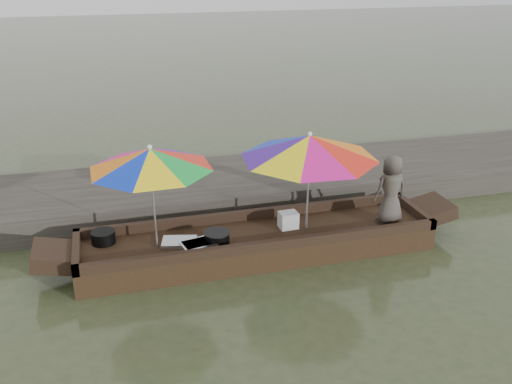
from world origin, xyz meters
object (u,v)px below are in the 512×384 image
object	(u,v)px
cooking_pot	(103,237)
umbrella_stern	(308,181)
charcoal_grill	(217,238)
boat_hull	(258,244)
tray_scallop	(179,242)
supply_bag	(288,220)
tray_crayfish	(198,245)
vendor	(391,189)
umbrella_bow	(153,198)

from	to	relation	value
cooking_pot	umbrella_stern	distance (m)	3.15
cooking_pot	charcoal_grill	size ratio (longest dim) A/B	0.96
boat_hull	cooking_pot	bearing A→B (deg)	172.03
tray_scallop	supply_bag	world-z (taller)	supply_bag
tray_crayfish	charcoal_grill	world-z (taller)	charcoal_grill
supply_bag	vendor	size ratio (longest dim) A/B	0.25
boat_hull	tray_scallop	bearing A→B (deg)	-179.41
umbrella_bow	umbrella_stern	size ratio (longest dim) A/B	0.84
boat_hull	supply_bag	world-z (taller)	supply_bag
supply_bag	vendor	world-z (taller)	vendor
supply_bag	umbrella_stern	size ratio (longest dim) A/B	0.14
vendor	charcoal_grill	bearing A→B (deg)	-5.05
boat_hull	cooking_pot	xyz separation A→B (m)	(-2.27, 0.32, 0.27)
tray_crayfish	umbrella_bow	xyz separation A→B (m)	(-0.57, 0.21, 0.73)
cooking_pot	tray_crayfish	size ratio (longest dim) A/B	0.71
tray_crayfish	vendor	world-z (taller)	vendor
boat_hull	umbrella_stern	distance (m)	1.23
charcoal_grill	tray_scallop	bearing A→B (deg)	165.92
tray_crayfish	umbrella_bow	bearing A→B (deg)	159.71
tray_crayfish	charcoal_grill	bearing A→B (deg)	12.59
charcoal_grill	umbrella_bow	world-z (taller)	umbrella_bow
supply_bag	cooking_pot	bearing A→B (deg)	175.05
tray_scallop	charcoal_grill	distance (m)	0.56
cooking_pot	vendor	world-z (taller)	vendor
cooking_pot	charcoal_grill	distance (m)	1.68
charcoal_grill	boat_hull	bearing A→B (deg)	12.51
boat_hull	tray_scallop	distance (m)	1.22
boat_hull	umbrella_bow	distance (m)	1.80
tray_crayfish	tray_scallop	size ratio (longest dim) A/B	1.00
tray_crayfish	tray_scallop	bearing A→B (deg)	141.18
boat_hull	umbrella_stern	xyz separation A→B (m)	(0.79, 0.00, 0.95)
cooking_pot	boat_hull	bearing A→B (deg)	-7.97
charcoal_grill	vendor	distance (m)	2.82
charcoal_grill	umbrella_stern	size ratio (longest dim) A/B	0.18
tray_scallop	vendor	xyz separation A→B (m)	(3.32, -0.12, 0.53)
charcoal_grill	umbrella_bow	distance (m)	1.11
umbrella_stern	tray_crayfish	bearing A→B (deg)	-173.06
tray_crayfish	charcoal_grill	xyz separation A→B (m)	(0.29, 0.06, 0.04)
charcoal_grill	umbrella_bow	xyz separation A→B (m)	(-0.86, 0.15, 0.69)
tray_crayfish	tray_scallop	distance (m)	0.32
tray_scallop	supply_bag	bearing A→B (deg)	2.97
umbrella_bow	umbrella_stern	distance (m)	2.32
boat_hull	cooking_pot	distance (m)	2.31
umbrella_stern	boat_hull	bearing A→B (deg)	180.00
boat_hull	tray_crayfish	xyz separation A→B (m)	(-0.95, -0.21, 0.22)
tray_crayfish	umbrella_stern	world-z (taller)	umbrella_stern
cooking_pot	supply_bag	world-z (taller)	supply_bag
charcoal_grill	tray_crayfish	bearing A→B (deg)	-167.41
boat_hull	tray_crayfish	world-z (taller)	tray_crayfish
boat_hull	tray_scallop	world-z (taller)	tray_scallop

